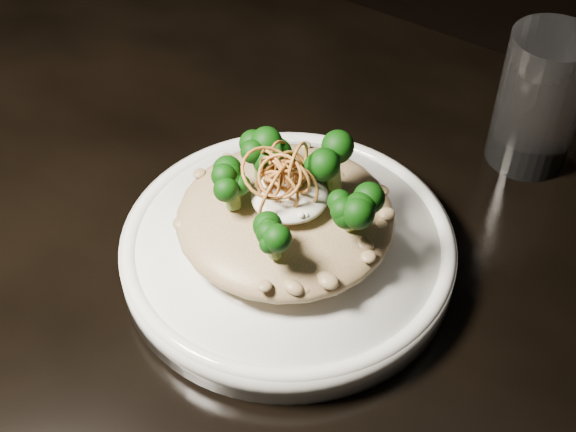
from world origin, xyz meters
name	(u,v)px	position (x,y,z in m)	size (l,w,h in m)	color
table	(272,329)	(0.00, 0.00, 0.67)	(1.10, 0.80, 0.75)	black
plate	(288,251)	(0.01, 0.01, 0.76)	(0.27, 0.27, 0.03)	white
risotto	(285,217)	(0.00, 0.02, 0.80)	(0.18, 0.18, 0.04)	brown
broccoli	(287,190)	(0.01, 0.01, 0.84)	(0.12, 0.12, 0.04)	black
cheese	(290,196)	(0.01, 0.02, 0.83)	(0.06, 0.06, 0.02)	white
shallots	(284,170)	(0.00, 0.02, 0.85)	(0.06, 0.06, 0.04)	brown
drinking_glass	(539,100)	(0.12, 0.25, 0.82)	(0.07, 0.07, 0.13)	silver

